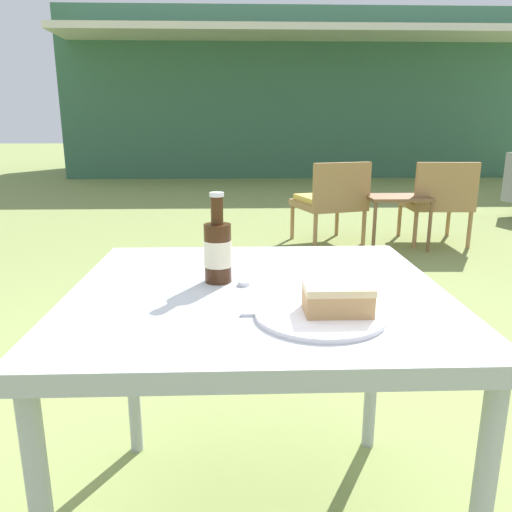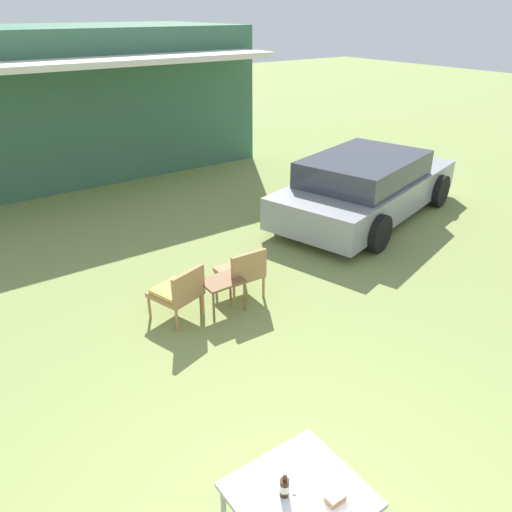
{
  "view_description": "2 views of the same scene",
  "coord_description": "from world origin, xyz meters",
  "px_view_note": "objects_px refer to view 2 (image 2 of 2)",
  "views": [
    {
      "loc": [
        -0.04,
        -1.1,
        1.05
      ],
      "look_at": [
        0.0,
        0.1,
        0.73
      ],
      "focal_mm": 35.0,
      "sensor_mm": 36.0,
      "label": 1
    },
    {
      "loc": [
        -1.57,
        -1.7,
        3.62
      ],
      "look_at": [
        1.59,
        2.75,
        0.9
      ],
      "focal_mm": 35.0,
      "sensor_mm": 36.0,
      "label": 2
    }
  ],
  "objects_px": {
    "cake_on_plate": "(333,501)",
    "cola_bottle_near": "(284,487)",
    "parked_car": "(366,186)",
    "wicker_chair_cushioned": "(178,291)",
    "garden_side_table": "(222,284)",
    "wicker_chair_plain": "(242,271)",
    "patio_table": "(299,500)"
  },
  "relations": [
    {
      "from": "garden_side_table",
      "to": "patio_table",
      "type": "bearing_deg",
      "value": -112.9
    },
    {
      "from": "parked_car",
      "to": "cola_bottle_near",
      "type": "xyz_separation_m",
      "value": [
        -5.46,
        -4.41,
        0.17
      ]
    },
    {
      "from": "cake_on_plate",
      "to": "garden_side_table",
      "type": "bearing_deg",
      "value": 70.24
    },
    {
      "from": "wicker_chair_cushioned",
      "to": "patio_table",
      "type": "xyz_separation_m",
      "value": [
        -0.78,
        -3.31,
        0.21
      ]
    },
    {
      "from": "wicker_chair_plain",
      "to": "garden_side_table",
      "type": "xyz_separation_m",
      "value": [
        -0.41,
        -0.13,
        -0.01
      ]
    },
    {
      "from": "parked_car",
      "to": "patio_table",
      "type": "distance_m",
      "value": 6.98
    },
    {
      "from": "wicker_chair_cushioned",
      "to": "wicker_chair_plain",
      "type": "relative_size",
      "value": 1.0
    },
    {
      "from": "parked_car",
      "to": "cake_on_plate",
      "type": "height_order",
      "value": "parked_car"
    },
    {
      "from": "wicker_chair_cushioned",
      "to": "wicker_chair_plain",
      "type": "bearing_deg",
      "value": 161.12
    },
    {
      "from": "garden_side_table",
      "to": "cola_bottle_near",
      "type": "xyz_separation_m",
      "value": [
        -1.42,
        -3.1,
        0.36
      ]
    },
    {
      "from": "cake_on_plate",
      "to": "cola_bottle_near",
      "type": "bearing_deg",
      "value": 133.41
    },
    {
      "from": "parked_car",
      "to": "patio_table",
      "type": "height_order",
      "value": "parked_car"
    },
    {
      "from": "wicker_chair_cushioned",
      "to": "garden_side_table",
      "type": "relative_size",
      "value": 1.43
    },
    {
      "from": "wicker_chair_cushioned",
      "to": "garden_side_table",
      "type": "xyz_separation_m",
      "value": [
        0.55,
        -0.16,
        -0.01
      ]
    },
    {
      "from": "parked_car",
      "to": "garden_side_table",
      "type": "relative_size",
      "value": 8.96
    },
    {
      "from": "wicker_chair_cushioned",
      "to": "garden_side_table",
      "type": "bearing_deg",
      "value": 146.67
    },
    {
      "from": "garden_side_table",
      "to": "cola_bottle_near",
      "type": "distance_m",
      "value": 3.43
    },
    {
      "from": "parked_car",
      "to": "patio_table",
      "type": "xyz_separation_m",
      "value": [
        -5.37,
        -4.46,
        0.03
      ]
    },
    {
      "from": "parked_car",
      "to": "wicker_chair_cushioned",
      "type": "distance_m",
      "value": 4.73
    },
    {
      "from": "garden_side_table",
      "to": "cola_bottle_near",
      "type": "height_order",
      "value": "cola_bottle_near"
    },
    {
      "from": "wicker_chair_cushioned",
      "to": "parked_car",
      "type": "bearing_deg",
      "value": 176.72
    },
    {
      "from": "parked_car",
      "to": "wicker_chair_cushioned",
      "type": "xyz_separation_m",
      "value": [
        -4.59,
        -1.15,
        -0.18
      ]
    },
    {
      "from": "cake_on_plate",
      "to": "wicker_chair_plain",
      "type": "bearing_deg",
      "value": 65.1
    },
    {
      "from": "wicker_chair_cushioned",
      "to": "wicker_chair_plain",
      "type": "distance_m",
      "value": 0.96
    },
    {
      "from": "wicker_chair_plain",
      "to": "cola_bottle_near",
      "type": "distance_m",
      "value": 3.73
    },
    {
      "from": "cake_on_plate",
      "to": "cola_bottle_near",
      "type": "xyz_separation_m",
      "value": [
        -0.22,
        0.24,
        0.06
      ]
    },
    {
      "from": "wicker_chair_plain",
      "to": "cola_bottle_near",
      "type": "height_order",
      "value": "cola_bottle_near"
    },
    {
      "from": "parked_car",
      "to": "wicker_chair_cushioned",
      "type": "height_order",
      "value": "parked_car"
    },
    {
      "from": "parked_car",
      "to": "wicker_chair_cushioned",
      "type": "relative_size",
      "value": 6.27
    },
    {
      "from": "wicker_chair_cushioned",
      "to": "cake_on_plate",
      "type": "distance_m",
      "value": 3.57
    },
    {
      "from": "cake_on_plate",
      "to": "cola_bottle_near",
      "type": "height_order",
      "value": "cola_bottle_near"
    },
    {
      "from": "patio_table",
      "to": "cake_on_plate",
      "type": "distance_m",
      "value": 0.24
    }
  ]
}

